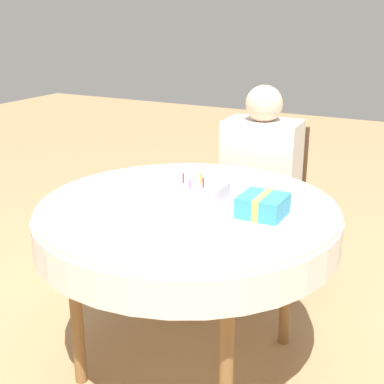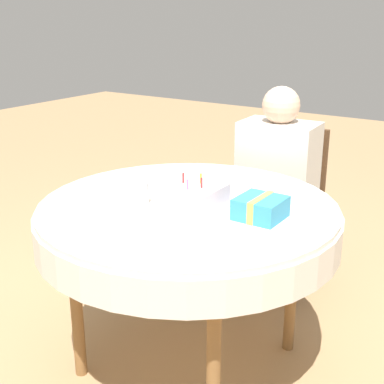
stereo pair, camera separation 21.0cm
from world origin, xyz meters
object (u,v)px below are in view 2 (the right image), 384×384
object	(u,v)px
person	(276,171)
drinking_glass	(140,193)
gift_box	(261,208)
chair	(281,200)
birthday_cake	(194,197)

from	to	relation	value
person	drinking_glass	bearing A→B (deg)	-102.00
drinking_glass	gift_box	size ratio (longest dim) A/B	0.52
chair	gift_box	bearing A→B (deg)	-73.90
chair	gift_box	xyz separation A→B (m)	(0.33, -0.93, 0.31)
gift_box	person	bearing A→B (deg)	111.18
drinking_glass	chair	bearing A→B (deg)	82.44
person	gift_box	distance (m)	0.90
chair	person	size ratio (longest dim) A/B	0.78
gift_box	chair	bearing A→B (deg)	109.49
birthday_cake	drinking_glass	bearing A→B (deg)	-161.62
chair	person	bearing A→B (deg)	-90.00
chair	birthday_cake	distance (m)	1.04
chair	gift_box	size ratio (longest dim) A/B	5.03
gift_box	drinking_glass	bearing A→B (deg)	-164.33
birthday_cake	gift_box	bearing A→B (deg)	13.38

